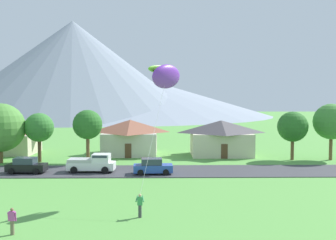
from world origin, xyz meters
name	(u,v)px	position (x,y,z in m)	size (l,w,h in m)	color
road_strip	(164,171)	(0.00, 30.77, 0.04)	(160.00, 7.26, 0.08)	#38383D
mountain_far_east_ridge	(115,93)	(-20.87, 161.28, 9.82)	(135.07, 135.07, 19.64)	gray
mountain_far_west_ridge	(71,80)	(-39.63, 161.05, 15.24)	(89.47, 89.47, 30.48)	#8E939E
mountain_east_ridge	(73,70)	(-34.27, 140.83, 18.53)	(97.38, 97.38, 37.07)	gray
house_leftmost	(221,137)	(8.25, 42.80, 2.60)	(9.10, 6.61, 5.02)	beige
house_left_center	(3,138)	(-23.71, 45.12, 2.34)	(10.33, 7.29, 4.52)	beige
house_right_center	(130,136)	(-4.83, 44.22, 2.61)	(8.29, 8.11, 5.04)	beige
tree_near_left	(39,128)	(-15.98, 37.54, 4.44)	(3.72, 3.72, 6.33)	#4C3823
tree_left_of_center	(293,127)	(17.12, 38.62, 4.42)	(4.02, 4.02, 6.45)	brown
tree_center	(331,122)	(22.21, 38.49, 5.10)	(4.74, 4.74, 7.50)	brown
tree_right_of_center	(1,128)	(-20.60, 36.77, 4.51)	(6.16, 6.16, 7.59)	brown
tree_near_right	(88,125)	(-9.64, 36.85, 4.84)	(3.74, 3.74, 6.75)	brown
parked_car_blue_west_end	(153,167)	(-1.21, 29.06, 0.87)	(4.27, 2.22, 1.68)	#2847A8
parked_car_black_mid_west	(26,166)	(-15.09, 29.82, 0.87)	(4.28, 2.23, 1.68)	black
pickup_truck_white_west_side	(93,163)	(-7.92, 30.34, 1.06)	(5.28, 2.49, 1.99)	white
kite_flyer_with_kite	(166,77)	(0.10, 19.72, 10.06)	(3.89, 7.98, 11.24)	#3D3D42
watcher_person	(12,221)	(-9.41, 10.42, 0.88)	(0.56, 0.24, 1.68)	#70604C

